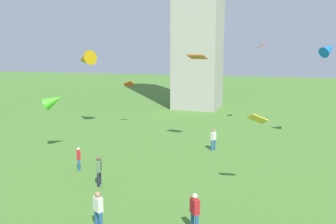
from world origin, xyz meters
TOP-DOWN VIEW (x-y plane):
  - person_0 at (-0.26, 6.56)m, footprint 0.52×0.44m
  - person_1 at (-5.58, 12.91)m, footprint 0.43×0.46m
  - person_2 at (3.84, 7.72)m, footprint 0.51×0.52m
  - person_3 at (-2.86, 10.96)m, footprint 0.42×0.53m
  - person_4 at (1.97, 20.66)m, footprint 0.42×0.52m
  - kite_flying_0 at (4.67, 31.82)m, footprint 0.92×1.19m
  - kite_flying_1 at (0.29, 21.53)m, footprint 1.65×1.28m
  - kite_flying_3 at (-9.91, 16.13)m, footprint 1.97×1.66m
  - kite_flying_4 at (5.96, 12.70)m, footprint 1.17×0.92m
  - kite_flying_5 at (-8.73, 27.24)m, footprint 1.25×0.84m
  - kite_flying_6 at (-12.84, 25.29)m, footprint 2.79×2.41m
  - kite_flying_7 at (10.59, 26.59)m, footprint 1.86×1.91m

SIDE VIEW (x-z plane):
  - person_1 at x=-5.58m, z-range 0.10..1.66m
  - person_0 at x=-0.26m, z-range 0.11..1.84m
  - person_4 at x=1.97m, z-range 0.12..1.87m
  - person_2 at x=3.84m, z-range 0.12..1.89m
  - person_3 at x=-2.86m, z-range 0.12..1.92m
  - kite_flying_3 at x=-9.91m, z-range 3.37..4.87m
  - kite_flying_4 at x=5.96m, z-range 3.93..4.62m
  - kite_flying_5 at x=-8.73m, z-range 4.19..4.94m
  - kite_flying_6 at x=-12.84m, z-range 6.31..8.16m
  - kite_flying_1 at x=0.29m, z-range 7.32..7.72m
  - kite_flying_7 at x=10.59m, z-range 7.41..8.92m
  - kite_flying_0 at x=4.67m, z-range 8.45..8.85m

